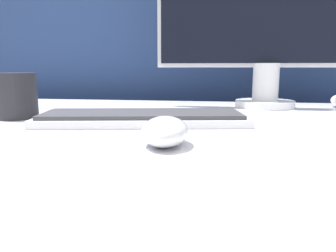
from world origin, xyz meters
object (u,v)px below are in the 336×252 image
at_px(monitor, 270,0).
at_px(mug, 15,96).
at_px(keyboard, 142,118).
at_px(computer_mouse_near, 165,131).

bearing_deg(monitor, mug, -153.40).
xyz_separation_m(monitor, mug, (-0.59, -0.29, -0.25)).
bearing_deg(mug, keyboard, -5.55).
bearing_deg(computer_mouse_near, mug, 146.60).
bearing_deg(keyboard, computer_mouse_near, -77.36).
relative_size(keyboard, mug, 4.34).
distance_m(monitor, mug, 0.70).
height_order(computer_mouse_near, keyboard, computer_mouse_near).
height_order(monitor, mug, monitor).
relative_size(monitor, mug, 6.14).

